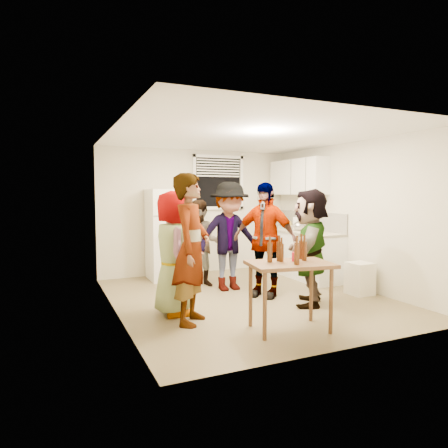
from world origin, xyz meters
name	(u,v)px	position (x,y,z in m)	size (l,w,h in m)	color
room	(248,298)	(0.00, 0.00, 0.00)	(4.00, 4.50, 2.50)	beige
window	(218,182)	(0.45, 2.21, 1.85)	(1.12, 0.10, 1.06)	white
refrigerator	(167,234)	(-0.75, 1.88, 0.85)	(0.70, 0.70, 1.70)	white
counter_lower	(297,254)	(1.70, 1.15, 0.43)	(0.60, 2.20, 0.86)	white
countertop	(298,231)	(1.70, 1.15, 0.88)	(0.64, 2.22, 0.04)	beige
backsplash	(310,221)	(1.99, 1.15, 1.08)	(0.03, 2.20, 0.36)	beige
upper_cabinets	(298,177)	(1.83, 1.35, 1.95)	(0.34, 1.60, 0.70)	white
kettle	(298,231)	(1.65, 1.05, 0.90)	(0.25, 0.21, 0.21)	silver
paper_towel	(296,230)	(1.68, 1.19, 0.90)	(0.12, 0.12, 0.25)	white
wine_bottle	(274,226)	(1.75, 2.13, 0.90)	(0.08, 0.08, 0.31)	black
beer_bottle_counter	(312,233)	(1.60, 0.55, 0.90)	(0.06, 0.06, 0.23)	#47230C
blue_cup	(314,233)	(1.57, 0.46, 0.90)	(0.08, 0.08, 0.11)	#060AD8
picture_frame	(289,224)	(1.92, 1.80, 0.97)	(0.02, 0.17, 0.14)	gold
trash_bin	(360,279)	(1.74, -0.54, 0.25)	(0.35, 0.35, 0.52)	white
serving_table	(289,330)	(-0.23, -1.50, 0.00)	(0.96, 0.64, 0.81)	brown
beer_bottle_table	(281,262)	(-0.29, -1.41, 0.81)	(0.06, 0.06, 0.21)	#47230C
red_cup	(295,261)	(-0.13, -1.46, 0.81)	(0.08, 0.08, 0.11)	red
guest_grey	(174,314)	(-1.29, -0.32, 0.00)	(0.81, 1.66, 0.53)	gray
guest_stripe	(192,322)	(-1.20, -0.78, 0.00)	(0.68, 1.87, 0.45)	#141933
guest_back_left	(201,286)	(-0.38, 1.05, 0.00)	(0.74, 1.51, 0.57)	brown
guest_back_right	(229,290)	(-0.04, 0.60, 0.00)	(1.17, 1.81, 0.67)	#3A3B3F
guest_black	(264,296)	(0.28, -0.01, 0.00)	(1.05, 1.80, 0.44)	black
guest_orange	(309,304)	(0.66, -0.68, 0.00)	(1.57, 1.69, 0.50)	#D9944B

